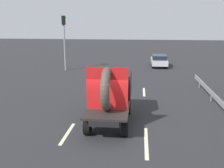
# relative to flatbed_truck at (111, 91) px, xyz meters

# --- Properties ---
(ground_plane) EXTENTS (120.00, 120.00, 0.00)m
(ground_plane) POSITION_rel_flatbed_truck_xyz_m (0.16, -1.26, -1.53)
(ground_plane) COLOR #28282B
(flatbed_truck) EXTENTS (2.02, 4.60, 3.07)m
(flatbed_truck) POSITION_rel_flatbed_truck_xyz_m (0.00, 0.00, 0.00)
(flatbed_truck) COLOR black
(flatbed_truck) RESTS_ON ground_plane
(distant_sedan) EXTENTS (1.70, 3.97, 1.30)m
(distant_sedan) POSITION_rel_flatbed_truck_xyz_m (3.61, 16.65, -0.84)
(distant_sedan) COLOR black
(distant_sedan) RESTS_ON ground_plane
(traffic_light) EXTENTS (0.42, 0.36, 5.55)m
(traffic_light) POSITION_rel_flatbed_truck_xyz_m (-6.26, 13.14, 2.10)
(traffic_light) COLOR gray
(traffic_light) RESTS_ON ground_plane
(guardrail) EXTENTS (0.10, 13.92, 0.71)m
(guardrail) POSITION_rel_flatbed_truck_xyz_m (6.07, 1.93, -1.00)
(guardrail) COLOR gray
(guardrail) RESTS_ON ground_plane
(lane_dash_left_near) EXTENTS (0.16, 2.38, 0.01)m
(lane_dash_left_near) POSITION_rel_flatbed_truck_xyz_m (-1.80, -2.10, -1.53)
(lane_dash_left_near) COLOR beige
(lane_dash_left_near) RESTS_ON ground_plane
(lane_dash_left_far) EXTENTS (0.16, 2.27, 0.01)m
(lane_dash_left_far) POSITION_rel_flatbed_truck_xyz_m (-1.80, 5.75, -1.53)
(lane_dash_left_far) COLOR beige
(lane_dash_left_far) RESTS_ON ground_plane
(lane_dash_right_near) EXTENTS (0.16, 3.00, 0.01)m
(lane_dash_right_near) POSITION_rel_flatbed_truck_xyz_m (1.80, -2.58, -1.53)
(lane_dash_right_near) COLOR beige
(lane_dash_right_near) RESTS_ON ground_plane
(lane_dash_right_far) EXTENTS (0.16, 2.33, 0.01)m
(lane_dash_right_far) POSITION_rel_flatbed_truck_xyz_m (1.80, 5.49, -1.53)
(lane_dash_right_far) COLOR beige
(lane_dash_right_far) RESTS_ON ground_plane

